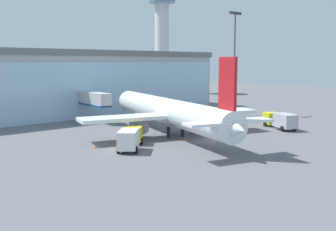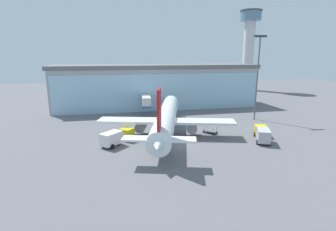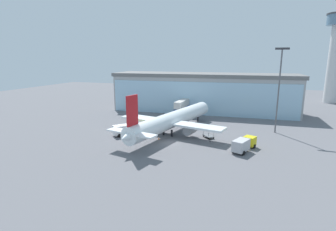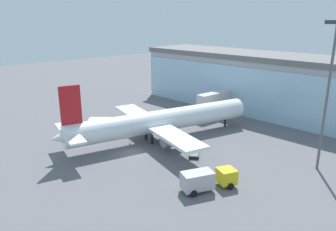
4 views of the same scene
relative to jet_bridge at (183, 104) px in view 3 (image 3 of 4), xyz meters
name	(u,v)px [view 3 (image 3 of 4)]	position (x,y,z in m)	size (l,w,h in m)	color
ground	(169,143)	(4.29, -27.75, -4.09)	(240.00, 240.00, 0.00)	slate
terminal_building	(203,92)	(4.30, 10.45, 2.58)	(63.97, 18.18, 13.33)	#A4A4A4
jet_bridge	(183,104)	(0.00, 0.00, 0.00)	(2.63, 12.85, 5.46)	beige
control_tower	(336,49)	(51.43, 45.17, 17.81)	(9.80, 9.80, 35.93)	silver
apron_light_mast	(279,84)	(27.18, -10.92, 8.17)	(3.20, 0.40, 20.94)	#59595E
airplane	(172,120)	(2.72, -20.35, -0.60)	(27.94, 38.16, 11.50)	white
catering_truck	(127,129)	(-7.37, -25.09, -2.63)	(6.48, 6.93, 2.65)	yellow
fuel_truck	(244,144)	(20.36, -27.54, -2.63)	(4.72, 7.60, 2.65)	yellow
baggage_cart	(208,136)	(12.01, -21.05, -3.59)	(3.03, 3.17, 1.50)	slate
safety_cone_nose	(159,138)	(1.28, -25.92, -3.82)	(0.36, 0.36, 0.55)	orange
safety_cone_wingtip	(122,129)	(-10.55, -21.90, -3.82)	(0.36, 0.36, 0.55)	orange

